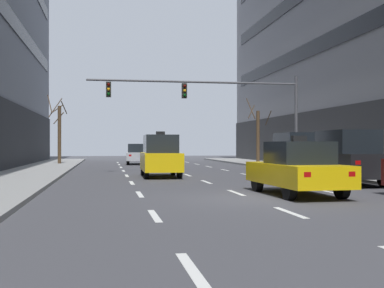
% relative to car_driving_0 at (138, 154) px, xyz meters
% --- Properties ---
extents(ground_plane, '(120.00, 120.00, 0.00)m').
position_rel_car_driving_0_xyz_m(ground_plane, '(1.65, -27.49, -0.84)').
color(ground_plane, '#424247').
extents(lane_stripe_l1_s2, '(0.16, 2.00, 0.01)m').
position_rel_car_driving_0_xyz_m(lane_stripe_l1_s2, '(-1.55, -35.49, -0.83)').
color(lane_stripe_l1_s2, silver).
rests_on(lane_stripe_l1_s2, ground).
extents(lane_stripe_l1_s3, '(0.16, 2.00, 0.01)m').
position_rel_car_driving_0_xyz_m(lane_stripe_l1_s3, '(-1.55, -30.49, -0.83)').
color(lane_stripe_l1_s3, silver).
rests_on(lane_stripe_l1_s3, ground).
extents(lane_stripe_l1_s4, '(0.16, 2.00, 0.01)m').
position_rel_car_driving_0_xyz_m(lane_stripe_l1_s4, '(-1.55, -25.49, -0.83)').
color(lane_stripe_l1_s4, silver).
rests_on(lane_stripe_l1_s4, ground).
extents(lane_stripe_l1_s5, '(0.16, 2.00, 0.01)m').
position_rel_car_driving_0_xyz_m(lane_stripe_l1_s5, '(-1.55, -20.49, -0.83)').
color(lane_stripe_l1_s5, silver).
rests_on(lane_stripe_l1_s5, ground).
extents(lane_stripe_l1_s6, '(0.16, 2.00, 0.01)m').
position_rel_car_driving_0_xyz_m(lane_stripe_l1_s6, '(-1.55, -15.49, -0.83)').
color(lane_stripe_l1_s6, silver).
rests_on(lane_stripe_l1_s6, ground).
extents(lane_stripe_l1_s7, '(0.16, 2.00, 0.01)m').
position_rel_car_driving_0_xyz_m(lane_stripe_l1_s7, '(-1.55, -10.49, -0.83)').
color(lane_stripe_l1_s7, silver).
rests_on(lane_stripe_l1_s7, ground).
extents(lane_stripe_l1_s8, '(0.16, 2.00, 0.01)m').
position_rel_car_driving_0_xyz_m(lane_stripe_l1_s8, '(-1.55, -5.49, -0.83)').
color(lane_stripe_l1_s8, silver).
rests_on(lane_stripe_l1_s8, ground).
extents(lane_stripe_l1_s9, '(0.16, 2.00, 0.01)m').
position_rel_car_driving_0_xyz_m(lane_stripe_l1_s9, '(-1.55, -0.49, -0.83)').
color(lane_stripe_l1_s9, silver).
rests_on(lane_stripe_l1_s9, ground).
extents(lane_stripe_l1_s10, '(0.16, 2.00, 0.01)m').
position_rel_car_driving_0_xyz_m(lane_stripe_l1_s10, '(-1.55, 4.51, -0.83)').
color(lane_stripe_l1_s10, silver).
rests_on(lane_stripe_l1_s10, ground).
extents(lane_stripe_l2_s3, '(0.16, 2.00, 0.01)m').
position_rel_car_driving_0_xyz_m(lane_stripe_l2_s3, '(1.65, -30.49, -0.83)').
color(lane_stripe_l2_s3, silver).
rests_on(lane_stripe_l2_s3, ground).
extents(lane_stripe_l2_s4, '(0.16, 2.00, 0.01)m').
position_rel_car_driving_0_xyz_m(lane_stripe_l2_s4, '(1.65, -25.49, -0.83)').
color(lane_stripe_l2_s4, silver).
rests_on(lane_stripe_l2_s4, ground).
extents(lane_stripe_l2_s5, '(0.16, 2.00, 0.01)m').
position_rel_car_driving_0_xyz_m(lane_stripe_l2_s5, '(1.65, -20.49, -0.83)').
color(lane_stripe_l2_s5, silver).
rests_on(lane_stripe_l2_s5, ground).
extents(lane_stripe_l2_s6, '(0.16, 2.00, 0.01)m').
position_rel_car_driving_0_xyz_m(lane_stripe_l2_s6, '(1.65, -15.49, -0.83)').
color(lane_stripe_l2_s6, silver).
rests_on(lane_stripe_l2_s6, ground).
extents(lane_stripe_l2_s7, '(0.16, 2.00, 0.01)m').
position_rel_car_driving_0_xyz_m(lane_stripe_l2_s7, '(1.65, -10.49, -0.83)').
color(lane_stripe_l2_s7, silver).
rests_on(lane_stripe_l2_s7, ground).
extents(lane_stripe_l2_s8, '(0.16, 2.00, 0.01)m').
position_rel_car_driving_0_xyz_m(lane_stripe_l2_s8, '(1.65, -5.49, -0.83)').
color(lane_stripe_l2_s8, silver).
rests_on(lane_stripe_l2_s8, ground).
extents(lane_stripe_l2_s9, '(0.16, 2.00, 0.01)m').
position_rel_car_driving_0_xyz_m(lane_stripe_l2_s9, '(1.65, -0.49, -0.83)').
color(lane_stripe_l2_s9, silver).
rests_on(lane_stripe_l2_s9, ground).
extents(lane_stripe_l2_s10, '(0.16, 2.00, 0.01)m').
position_rel_car_driving_0_xyz_m(lane_stripe_l2_s10, '(1.65, 4.51, -0.83)').
color(lane_stripe_l2_s10, silver).
rests_on(lane_stripe_l2_s10, ground).
extents(lane_stripe_l3_s4, '(0.16, 2.00, 0.01)m').
position_rel_car_driving_0_xyz_m(lane_stripe_l3_s4, '(4.86, -25.49, -0.83)').
color(lane_stripe_l3_s4, silver).
rests_on(lane_stripe_l3_s4, ground).
extents(lane_stripe_l3_s5, '(0.16, 2.00, 0.01)m').
position_rel_car_driving_0_xyz_m(lane_stripe_l3_s5, '(4.86, -20.49, -0.83)').
color(lane_stripe_l3_s5, silver).
rests_on(lane_stripe_l3_s5, ground).
extents(lane_stripe_l3_s6, '(0.16, 2.00, 0.01)m').
position_rel_car_driving_0_xyz_m(lane_stripe_l3_s6, '(4.86, -15.49, -0.83)').
color(lane_stripe_l3_s6, silver).
rests_on(lane_stripe_l3_s6, ground).
extents(lane_stripe_l3_s7, '(0.16, 2.00, 0.01)m').
position_rel_car_driving_0_xyz_m(lane_stripe_l3_s7, '(4.86, -10.49, -0.83)').
color(lane_stripe_l3_s7, silver).
rests_on(lane_stripe_l3_s7, ground).
extents(lane_stripe_l3_s8, '(0.16, 2.00, 0.01)m').
position_rel_car_driving_0_xyz_m(lane_stripe_l3_s8, '(4.86, -5.49, -0.83)').
color(lane_stripe_l3_s8, silver).
rests_on(lane_stripe_l3_s8, ground).
extents(lane_stripe_l3_s9, '(0.16, 2.00, 0.01)m').
position_rel_car_driving_0_xyz_m(lane_stripe_l3_s9, '(4.86, -0.49, -0.83)').
color(lane_stripe_l3_s9, silver).
rests_on(lane_stripe_l3_s9, ground).
extents(lane_stripe_l3_s10, '(0.16, 2.00, 0.01)m').
position_rel_car_driving_0_xyz_m(lane_stripe_l3_s10, '(4.86, 4.51, -0.83)').
color(lane_stripe_l3_s10, silver).
rests_on(lane_stripe_l3_s10, ground).
extents(car_driving_0, '(2.06, 4.59, 1.70)m').
position_rel_car_driving_0_xyz_m(car_driving_0, '(0.00, 0.00, 0.00)').
color(car_driving_0, black).
rests_on(car_driving_0, ground).
extents(taxi_driving_1, '(2.07, 4.61, 1.89)m').
position_rel_car_driving_0_xyz_m(taxi_driving_1, '(3.37, -26.58, 0.01)').
color(taxi_driving_1, black).
rests_on(taxi_driving_1, ground).
extents(taxi_driving_2, '(1.88, 4.36, 2.28)m').
position_rel_car_driving_0_xyz_m(taxi_driving_2, '(0.06, -16.75, 0.21)').
color(taxi_driving_2, black).
rests_on(taxi_driving_2, ground).
extents(car_parked_2, '(1.99, 4.57, 2.19)m').
position_rel_car_driving_0_xyz_m(car_parked_2, '(7.01, -22.76, 0.26)').
color(car_parked_2, black).
rests_on(car_parked_2, ground).
extents(car_parked_3, '(2.04, 4.64, 2.22)m').
position_rel_car_driving_0_xyz_m(car_parked_3, '(7.01, -17.29, 0.27)').
color(car_parked_3, black).
rests_on(car_parked_3, ground).
extents(traffic_signal_0, '(12.25, 0.35, 5.54)m').
position_rel_car_driving_0_xyz_m(traffic_signal_0, '(3.80, -13.56, 3.39)').
color(traffic_signal_0, '#4C4C51').
rests_on(traffic_signal_0, sidewalk_right).
extents(street_tree_0, '(1.81, 1.79, 5.30)m').
position_rel_car_driving_0_xyz_m(street_tree_0, '(9.55, -2.51, 1.57)').
color(street_tree_0, '#4C3823').
rests_on(street_tree_0, sidewalk_right).
extents(street_tree_2, '(1.60, 1.88, 5.48)m').
position_rel_car_driving_0_xyz_m(street_tree_2, '(-6.28, -0.70, 1.80)').
color(street_tree_2, '#4C3823').
rests_on(street_tree_2, sidewalk_left).
extents(pedestrian_0, '(0.49, 0.33, 1.57)m').
position_rel_car_driving_0_xyz_m(pedestrian_0, '(8.76, -16.86, 0.20)').
color(pedestrian_0, brown).
rests_on(pedestrian_0, sidewalk_right).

